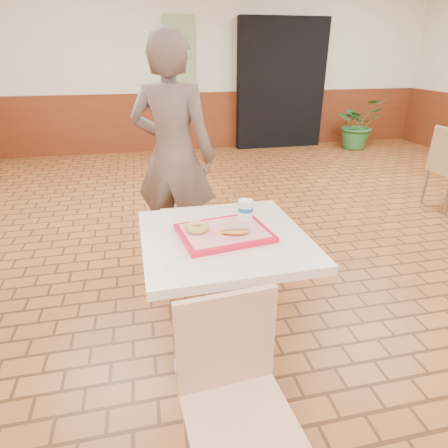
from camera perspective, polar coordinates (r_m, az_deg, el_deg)
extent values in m
cube|color=brown|center=(2.84, 18.86, -12.14)|extent=(8.00, 10.00, 0.01)
cube|color=beige|center=(7.03, -1.53, 23.54)|extent=(8.00, 0.01, 3.00)
cube|color=#602812|center=(7.10, -1.40, 15.44)|extent=(8.00, 0.04, 1.00)
cube|color=black|center=(7.26, 8.66, 20.17)|extent=(1.60, 0.22, 2.20)
cube|color=gray|center=(6.88, -6.82, 24.20)|extent=(0.50, 0.03, 1.20)
cube|color=beige|center=(1.83, 0.00, -2.33)|extent=(0.79, 0.79, 0.04)
cylinder|color=gray|center=(2.05, 0.00, -12.75)|extent=(0.09, 0.09, 0.79)
cylinder|color=gray|center=(2.30, 0.00, -20.24)|extent=(0.57, 0.57, 0.03)
cube|color=tan|center=(1.55, 2.56, -28.11)|extent=(0.43, 0.43, 0.04)
cube|color=tan|center=(1.50, 0.35, -17.43)|extent=(0.40, 0.06, 0.43)
cylinder|color=gray|center=(1.80, -5.50, -29.25)|extent=(0.03, 0.03, 0.38)
cylinder|color=gray|center=(1.86, 5.98, -26.74)|extent=(0.03, 0.03, 0.38)
cube|color=#E0AC86|center=(2.53, -4.84, -5.13)|extent=(0.39, 0.39, 0.04)
cube|color=#E0AC86|center=(2.27, -4.54, -2.30)|extent=(0.38, 0.03, 0.41)
cylinder|color=gray|center=(2.79, -1.76, -6.81)|extent=(0.03, 0.03, 0.37)
cylinder|color=gray|center=(2.76, -8.47, -7.42)|extent=(0.03, 0.03, 0.37)
cylinder|color=gray|center=(2.52, -0.51, -10.60)|extent=(0.03, 0.03, 0.37)
cylinder|color=gray|center=(2.49, -8.01, -11.34)|extent=(0.03, 0.03, 0.37)
imported|color=#66564F|center=(2.98, -7.72, 10.17)|extent=(0.78, 0.66, 1.81)
cube|color=red|center=(1.81, 0.00, -1.38)|extent=(0.43, 0.33, 0.02)
cube|color=#E18585|center=(1.81, 0.00, -1.01)|extent=(0.38, 0.28, 0.00)
torus|color=gold|center=(1.80, -4.10, -0.49)|extent=(0.13, 0.13, 0.04)
ellipsoid|color=gold|center=(1.76, 1.93, -0.99)|extent=(0.14, 0.09, 0.04)
cube|color=silver|center=(1.75, 1.94, -0.37)|extent=(0.13, 0.07, 0.01)
ellipsoid|color=orange|center=(1.76, 0.02, -1.28)|extent=(0.03, 0.03, 0.02)
cylinder|color=white|center=(1.92, 3.30, 2.21)|extent=(0.08, 0.08, 0.10)
cylinder|color=blue|center=(1.92, 3.31, 2.35)|extent=(0.08, 0.08, 0.02)
cube|color=tan|center=(4.77, 30.72, 9.66)|extent=(0.04, 0.42, 0.46)
cylinder|color=gray|center=(4.78, 31.02, 3.58)|extent=(0.03, 0.03, 0.41)
cylinder|color=gray|center=(5.02, 28.28, 5.07)|extent=(0.03, 0.03, 0.41)
imported|color=#2B6B30|center=(7.50, 19.71, 14.18)|extent=(0.93, 0.84, 0.90)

